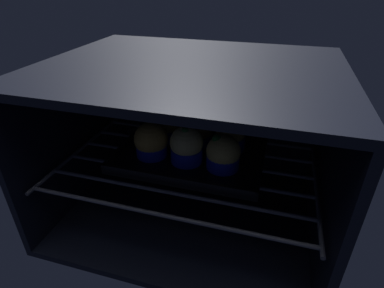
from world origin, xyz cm
name	(u,v)px	position (x,y,z in cm)	size (l,w,h in cm)	color
oven_cavity	(196,138)	(0.00, 26.25, 17.00)	(59.00, 47.00, 37.00)	black
oven_rack	(191,159)	(0.00, 22.00, 13.60)	(54.80, 42.00, 0.80)	#444756
baking_tray	(192,153)	(0.00, 22.94, 14.70)	(32.46, 24.39, 2.20)	black
muffin_row0_col0	(151,142)	(-8.20, 19.01, 18.60)	(7.50, 7.50, 7.80)	#1928B7
muffin_row0_col1	(188,146)	(0.33, 18.80, 18.98)	(7.10, 7.10, 8.41)	#1928B7
muffin_row0_col2	(223,154)	(7.97, 18.58, 18.44)	(7.13, 7.13, 7.79)	#1928B7
muffin_row1_col0	(166,125)	(-7.74, 27.02, 18.91)	(7.31, 7.31, 8.12)	#1928B7
muffin_row1_col1	(196,131)	(-0.28, 26.98, 18.44)	(7.32, 7.32, 7.53)	#1928B7
muffin_row1_col2	(230,136)	(8.00, 26.82, 18.37)	(6.87, 6.87, 7.29)	#1928B7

